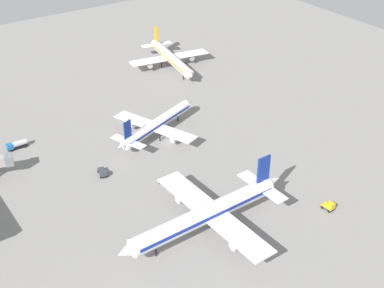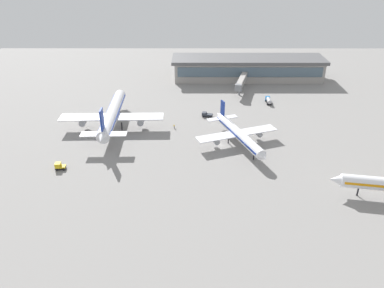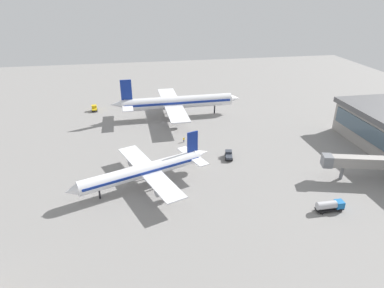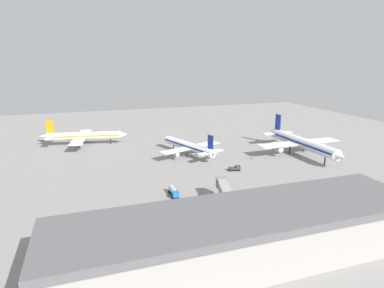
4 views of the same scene
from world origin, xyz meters
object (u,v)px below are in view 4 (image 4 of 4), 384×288
at_px(airplane_taxiing, 301,142).
at_px(pushback_tractor, 235,168).
at_px(baggage_tug, 282,135).
at_px(airplane_at_gate, 84,136).
at_px(airplane_distant, 189,146).
at_px(ground_crew_worker, 252,157).
at_px(fuel_truck, 174,192).

distance_m(airplane_taxiing, pushback_tractor, 39.04).
bearing_deg(baggage_tug, airplane_at_gate, 166.03).
distance_m(airplane_at_gate, airplane_distant, 55.26).
bearing_deg(ground_crew_worker, airplane_at_gate, -3.03).
height_order(baggage_tug, pushback_tractor, baggage_tug).
height_order(airplane_distant, pushback_tractor, airplane_distant).
bearing_deg(ground_crew_worker, airplane_distant, 1.91).
bearing_deg(airplane_taxiing, pushback_tractor, -75.90).
height_order(airplane_taxiing, pushback_tractor, airplane_taxiing).
bearing_deg(fuel_truck, airplane_taxiing, 111.02).
xyz_separation_m(airplane_distant, baggage_tug, (59.40, 17.19, -3.10)).
relative_size(pushback_tractor, ground_crew_worker, 2.82).
height_order(airplane_taxiing, airplane_distant, airplane_taxiing).
bearing_deg(airplane_distant, airplane_taxiing, -127.59).
distance_m(airplane_taxiing, baggage_tug, 34.13).
bearing_deg(airplane_taxiing, ground_crew_worker, -93.60).
bearing_deg(airplane_taxiing, airplane_at_gate, -119.19).
distance_m(airplane_at_gate, ground_crew_worker, 82.64).
distance_m(airplane_at_gate, fuel_truck, 78.46).
xyz_separation_m(fuel_truck, ground_crew_worker, (41.96, 26.76, -0.54)).
xyz_separation_m(baggage_tug, pushback_tractor, (-48.87, -42.23, -0.19)).
relative_size(airplane_at_gate, airplane_taxiing, 0.84).
relative_size(baggage_tug, ground_crew_worker, 2.01).
bearing_deg(pushback_tractor, airplane_at_gate, 145.31).
relative_size(airplane_taxiing, fuel_truck, 7.94).
distance_m(airplane_distant, ground_crew_worker, 27.65).
relative_size(airplane_at_gate, ground_crew_worker, 25.10).
height_order(airplane_distant, fuel_truck, airplane_distant).
height_order(fuel_truck, pushback_tractor, fuel_truck).
distance_m(pushback_tractor, ground_crew_worker, 17.40).
distance_m(fuel_truck, pushback_tractor, 32.62).
xyz_separation_m(airplane_taxiing, airplane_distant, (-47.88, 14.63, -1.30)).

